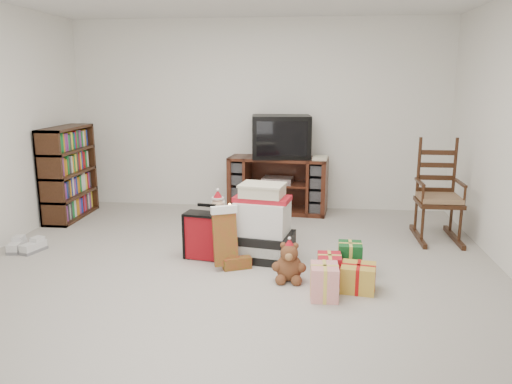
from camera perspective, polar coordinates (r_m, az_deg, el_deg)
room at (r=4.26m, az=-3.25°, el=6.31°), size 5.01×5.01×2.51m
tv_stand at (r=6.57m, az=2.52°, el=0.84°), size 1.32×0.59×0.73m
bookshelf at (r=6.69m, az=-20.62°, el=1.88°), size 0.31×0.94×1.15m
rocking_chair at (r=5.83m, az=20.00°, el=-1.23°), size 0.46×0.76×1.15m
gift_pile at (r=4.85m, az=0.72°, el=-4.05°), size 0.65×0.52×0.74m
red_suitcase at (r=4.92m, az=-5.95°, el=-4.97°), size 0.38×0.24×0.54m
stocking at (r=4.62m, az=-3.55°, el=-5.22°), size 0.31×0.23×0.61m
teddy_bear at (r=4.40m, az=3.81°, el=-8.22°), size 0.23×0.21×0.34m
santa_figurine at (r=5.39m, az=1.90°, el=-3.12°), size 0.32×0.30×0.65m
mrs_claus_figurine at (r=5.32m, az=-4.34°, el=-3.62°), size 0.29×0.28×0.60m
sneaker_pair at (r=5.66m, az=-24.88°, el=-5.69°), size 0.36×0.30×0.10m
gift_cluster at (r=4.37m, az=9.66°, el=-8.97°), size 0.53×0.81×0.25m
crt_television at (r=6.47m, az=2.87°, el=6.35°), size 0.79×0.61×0.54m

